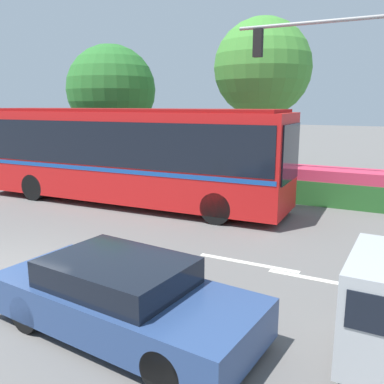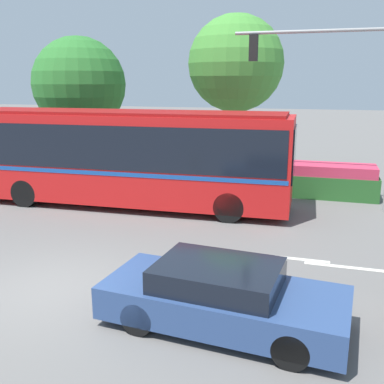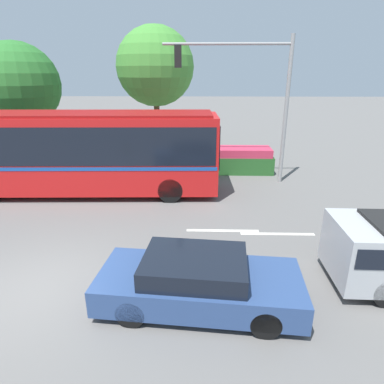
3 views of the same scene
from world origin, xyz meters
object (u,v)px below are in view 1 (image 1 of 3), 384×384
object	(u,v)px
city_bus	(125,151)
street_tree_left	(111,90)
sedan_foreground	(123,298)
street_tree_centre	(262,68)
traffic_light_pole	(363,81)

from	to	relation	value
city_bus	street_tree_left	world-z (taller)	street_tree_left
street_tree_left	sedan_foreground	bearing A→B (deg)	-51.49
sedan_foreground	city_bus	bearing A→B (deg)	131.14
street_tree_centre	sedan_foreground	bearing A→B (deg)	-79.57
city_bus	street_tree_centre	distance (m)	8.85
city_bus	sedan_foreground	bearing A→B (deg)	-55.77
traffic_light_pole	street_tree_centre	size ratio (longest dim) A/B	0.85
sedan_foreground	street_tree_left	bearing A→B (deg)	133.51
sedan_foreground	street_tree_left	world-z (taller)	street_tree_left
sedan_foreground	street_tree_centre	xyz separation A→B (m)	(-2.76, 15.02, 4.71)
traffic_light_pole	street_tree_left	distance (m)	13.09
street_tree_left	traffic_light_pole	bearing A→B (deg)	-16.46
sedan_foreground	street_tree_left	size ratio (longest dim) A/B	0.70
sedan_foreground	traffic_light_pole	world-z (taller)	traffic_light_pole
street_tree_left	city_bus	bearing A→B (deg)	-48.63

